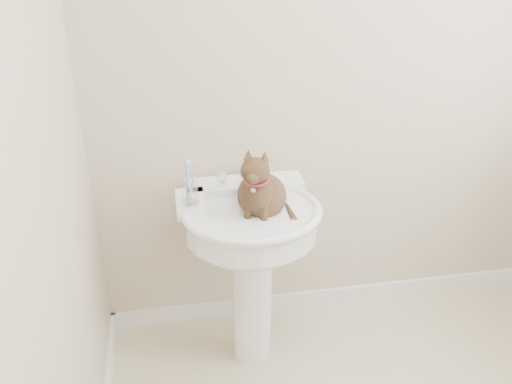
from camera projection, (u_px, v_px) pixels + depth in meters
name	position (u px, v px, depth m)	size (l,w,h in m)	color
wall_back	(341.00, 71.00, 2.31)	(2.20, 0.00, 2.50)	#C1B394
wall_left	(14.00, 228.00, 1.18)	(0.00, 2.20, 2.50)	#C1B394
baseboard_back	(325.00, 297.00, 2.86)	(2.20, 0.02, 0.09)	white
pedestal_sink	(251.00, 238.00, 2.27)	(0.59, 0.58, 0.82)	white
faucet	(246.00, 177.00, 2.30)	(0.28, 0.12, 0.14)	silver
soap_bar	(255.00, 173.00, 2.39)	(0.09, 0.06, 0.03)	#FDA427
toothbrush_cup	(190.00, 193.00, 2.15)	(0.07, 0.07, 0.19)	silver
cat	(261.00, 192.00, 2.17)	(0.22, 0.28, 0.40)	#4C371E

